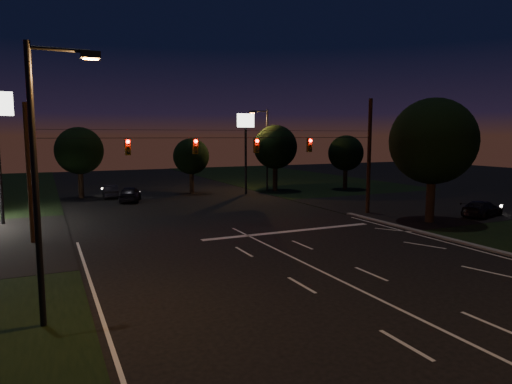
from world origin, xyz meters
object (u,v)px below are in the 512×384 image
tree_right_near (432,142)px  car_cross (482,209)px  car_oncoming_a (130,194)px  car_oncoming_b (110,191)px  utility_pole_right (367,213)px

tree_right_near → car_cross: (5.32, -0.17, -5.06)m
car_oncoming_a → car_oncoming_b: (-1.32, 3.61, -0.09)m
utility_pole_right → car_cross: bearing=-36.1°
car_oncoming_a → car_cross: size_ratio=0.99×
utility_pole_right → car_oncoming_a: utility_pole_right is taller
car_cross → car_oncoming_a: bearing=33.8°
utility_pole_right → tree_right_near: bearing=-72.5°
utility_pole_right → car_oncoming_a: 21.66m
utility_pole_right → car_oncoming_b: (-17.36, 18.15, 0.63)m
tree_right_near → car_oncoming_b: (-18.89, 22.98, -5.05)m
car_oncoming_a → car_oncoming_b: 3.85m
utility_pole_right → car_oncoming_b: 25.12m
car_oncoming_a → car_oncoming_b: bearing=-53.6°
utility_pole_right → car_oncoming_b: size_ratio=2.36×
tree_right_near → car_oncoming_b: 30.17m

